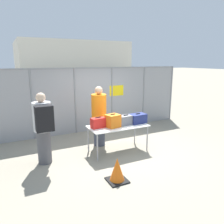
{
  "coord_description": "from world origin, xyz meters",
  "views": [
    {
      "loc": [
        -2.98,
        -5.49,
        2.61
      ],
      "look_at": [
        -0.04,
        0.45,
        1.05
      ],
      "focal_mm": 35.0,
      "sensor_mm": 36.0,
      "label": 1
    }
  ],
  "objects": [
    {
      "name": "distant_hangar",
      "position": [
        7.16,
        30.9,
        2.74
      ],
      "size": [
        16.33,
        12.46,
        5.48
      ],
      "color": "beige",
      "rests_on": "ground_plane"
    },
    {
      "name": "suitcase_orange",
      "position": [
        -0.34,
        -0.2,
        0.96
      ],
      "size": [
        0.42,
        0.39,
        0.38
      ],
      "color": "orange",
      "rests_on": "inspection_table"
    },
    {
      "name": "suitcase_red",
      "position": [
        -0.74,
        -0.08,
        0.92
      ],
      "size": [
        0.42,
        0.26,
        0.31
      ],
      "color": "red",
      "rests_on": "inspection_table"
    },
    {
      "name": "inspection_table",
      "position": [
        -0.14,
        -0.15,
        0.72
      ],
      "size": [
        1.71,
        0.81,
        0.78
      ],
      "color": "silver",
      "rests_on": "ground_plane"
    },
    {
      "name": "suitcase_navy",
      "position": [
        0.51,
        -0.17,
        0.92
      ],
      "size": [
        0.52,
        0.35,
        0.3
      ],
      "color": "navy",
      "rests_on": "inspection_table"
    },
    {
      "name": "traveler_hooded",
      "position": [
        -2.21,
        -0.04,
        1.02
      ],
      "size": [
        0.46,
        0.71,
        1.85
      ],
      "rotation": [
        0.0,
        0.0,
        0.26
      ],
      "color": "#4C4C51",
      "rests_on": "ground_plane"
    },
    {
      "name": "fence_section",
      "position": [
        0.01,
        2.04,
        1.24
      ],
      "size": [
        7.44,
        0.07,
        2.38
      ],
      "color": "gray",
      "rests_on": "ground_plane"
    },
    {
      "name": "suitcase_grey",
      "position": [
        0.11,
        -0.16,
        0.92
      ],
      "size": [
        0.52,
        0.29,
        0.3
      ],
      "color": "slate",
      "rests_on": "inspection_table"
    },
    {
      "name": "security_worker_near",
      "position": [
        -0.45,
        0.54,
        0.96
      ],
      "size": [
        0.46,
        0.46,
        1.86
      ],
      "rotation": [
        0.0,
        0.0,
        3.03
      ],
      "color": "#383D4C",
      "rests_on": "ground_plane"
    },
    {
      "name": "utility_trailer",
      "position": [
        2.61,
        4.62,
        0.4
      ],
      "size": [
        3.76,
        2.11,
        0.68
      ],
      "color": "#4C6B47",
      "rests_on": "ground_plane"
    },
    {
      "name": "ground_plane",
      "position": [
        0.0,
        0.0,
        0.0
      ],
      "size": [
        120.0,
        120.0,
        0.0
      ],
      "primitive_type": "plane",
      "color": "gray"
    },
    {
      "name": "traffic_cone",
      "position": [
        -0.93,
        -1.61,
        0.25
      ],
      "size": [
        0.44,
        0.44,
        0.54
      ],
      "color": "black",
      "rests_on": "ground_plane"
    }
  ]
}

